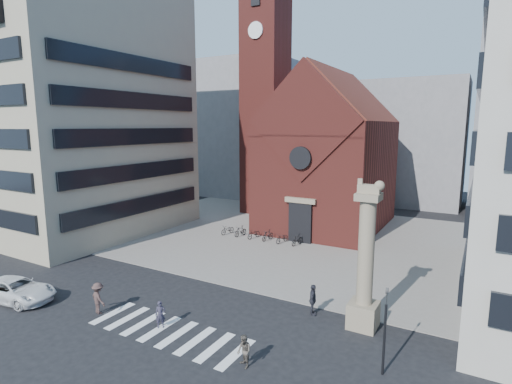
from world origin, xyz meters
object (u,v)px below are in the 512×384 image
lion_column (365,270)px  white_car (16,290)px  pedestrian_0 (160,315)px  traffic_light (385,329)px  scooter_0 (228,230)px  pedestrian_1 (244,352)px  pedestrian_2 (313,300)px

lion_column → white_car: bearing=-159.4°
lion_column → white_car: (-21.06, -7.92, -2.70)m
pedestrian_0 → traffic_light: bearing=-31.5°
scooter_0 → pedestrian_1: bearing=-43.8°
traffic_light → pedestrian_1: traffic_light is taller
white_car → pedestrian_2: 19.61m
pedestrian_1 → scooter_0: size_ratio=0.87×
white_car → scooter_0: (3.12, 20.67, -0.21)m
pedestrian_0 → scooter_0: size_ratio=0.86×
white_car → scooter_0: 20.91m
white_car → lion_column: bearing=-79.2°
pedestrian_0 → pedestrian_2: 9.16m
scooter_0 → traffic_light: bearing=-29.5°
pedestrian_0 → lion_column: bearing=-10.2°
white_car → pedestrian_1: bearing=-95.8°
lion_column → pedestrian_2: bearing=180.0°
traffic_light → scooter_0: traffic_light is taller
pedestrian_0 → scooter_0: (-7.78, 18.61, -0.26)m
pedestrian_2 → scooter_0: 19.56m
lion_column → traffic_light: bearing=-63.5°
scooter_0 → lion_column: bearing=-24.9°
pedestrian_1 → scooter_0: bearing=159.0°
white_car → pedestrian_0: bearing=-89.1°
traffic_light → pedestrian_0: 12.38m
pedestrian_0 → pedestrian_1: pedestrian_1 is taller
lion_column → scooter_0: lion_column is taller
pedestrian_0 → pedestrian_2: (7.04, 5.86, 0.17)m
pedestrian_0 → pedestrian_1: (6.19, -0.87, 0.01)m
traffic_light → pedestrian_1: (-5.96, -2.73, -1.48)m
traffic_light → pedestrian_1: size_ratio=2.65×
lion_column → pedestrian_1: lion_column is taller
pedestrian_1 → lion_column: bearing=92.9°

